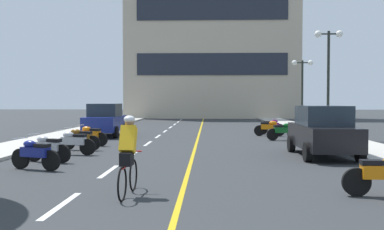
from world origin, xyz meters
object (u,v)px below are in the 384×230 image
at_px(motorcycle_2, 384,174).
at_px(motorcycle_8, 283,131).
at_px(street_lamp_mid, 328,60).
at_px(motorcycle_6, 80,139).
at_px(motorcycle_10, 272,126).
at_px(motorcycle_9, 270,128).
at_px(motorcycle_7, 90,135).
at_px(cyclist_rider, 128,154).
at_px(parked_car_mid, 105,120).
at_px(motorcycle_3, 35,154).
at_px(street_lamp_far, 302,78).
at_px(parked_car_near, 323,131).
at_px(motorcycle_5, 73,142).
at_px(motorcycle_4, 48,148).

xyz_separation_m(motorcycle_2, motorcycle_8, (0.07, 12.85, 0.00)).
height_order(street_lamp_mid, motorcycle_6, street_lamp_mid).
distance_m(motorcycle_6, motorcycle_8, 10.06).
relative_size(motorcycle_2, motorcycle_10, 1.04).
distance_m(street_lamp_mid, motorcycle_9, 4.84).
height_order(motorcycle_7, motorcycle_9, same).
bearing_deg(cyclist_rider, motorcycle_7, 109.51).
xyz_separation_m(parked_car_mid, motorcycle_6, (0.62, -6.87, -0.44)).
height_order(street_lamp_mid, parked_car_mid, street_lamp_mid).
relative_size(motorcycle_2, cyclist_rider, 0.96).
xyz_separation_m(motorcycle_3, motorcycle_7, (-0.23, 6.73, 0.00)).
distance_m(street_lamp_far, motorcycle_8, 9.44).
height_order(parked_car_near, cyclist_rider, parked_car_near).
distance_m(motorcycle_2, motorcycle_5, 10.92).
relative_size(parked_car_near, motorcycle_7, 2.55).
bearing_deg(parked_car_near, motorcycle_6, 170.12).
distance_m(street_lamp_mid, cyclist_rider, 16.47).
distance_m(motorcycle_6, motorcycle_10, 12.50).
distance_m(street_lamp_mid, parked_car_mid, 12.51).
height_order(parked_car_near, motorcycle_7, parked_car_near).
xyz_separation_m(motorcycle_10, cyclist_rider, (-5.44, -17.00, 0.41)).
bearing_deg(motorcycle_7, cyclist_rider, -70.49).
bearing_deg(motorcycle_9, motorcycle_3, -124.52).
xyz_separation_m(motorcycle_4, motorcycle_7, (-0.01, 5.18, 0.00)).
bearing_deg(motorcycle_7, motorcycle_8, 18.11).
relative_size(motorcycle_7, motorcycle_10, 1.01).
distance_m(motorcycle_8, cyclist_rider, 14.02).
bearing_deg(motorcycle_5, motorcycle_9, 46.26).
bearing_deg(parked_car_near, motorcycle_4, -168.93).
bearing_deg(motorcycle_8, motorcycle_6, -152.26).
bearing_deg(street_lamp_mid, motorcycle_10, 130.57).
relative_size(street_lamp_mid, motorcycle_7, 3.35).
distance_m(parked_car_mid, motorcycle_2, 17.78).
height_order(motorcycle_4, motorcycle_7, same).
bearing_deg(motorcycle_2, motorcycle_9, 90.98).
relative_size(street_lamp_far, motorcycle_4, 2.82).
relative_size(motorcycle_8, motorcycle_9, 1.00).
distance_m(motorcycle_6, motorcycle_9, 11.23).
distance_m(street_lamp_mid, parked_car_near, 8.39).
bearing_deg(motorcycle_9, motorcycle_8, -82.66).
distance_m(motorcycle_2, motorcycle_6, 12.03).
xyz_separation_m(motorcycle_5, motorcycle_8, (8.72, 6.19, 0.00)).
bearing_deg(motorcycle_9, parked_car_near, -85.65).
bearing_deg(street_lamp_mid, motorcycle_2, -100.45).
distance_m(motorcycle_7, cyclist_rider, 10.59).
bearing_deg(cyclist_rider, motorcycle_6, 112.84).
height_order(motorcycle_6, motorcycle_9, same).
xyz_separation_m(motorcycle_4, cyclist_rider, (3.52, -4.80, 0.41)).
bearing_deg(motorcycle_8, motorcycle_7, -161.89).
relative_size(motorcycle_6, motorcycle_9, 1.00).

